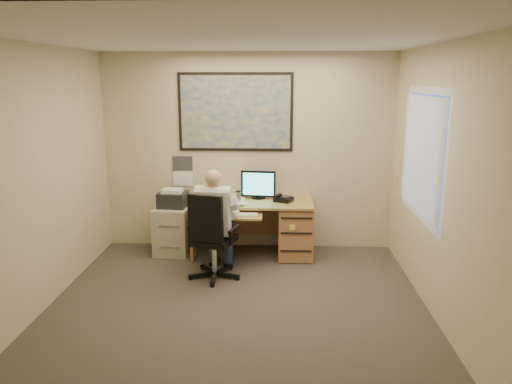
{
  "coord_description": "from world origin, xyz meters",
  "views": [
    {
      "loc": [
        0.42,
        -4.58,
        2.37
      ],
      "look_at": [
        0.15,
        1.3,
        1.01
      ],
      "focal_mm": 35.0,
      "sensor_mm": 36.0,
      "label": 1
    }
  ],
  "objects_px": {
    "desk": "(277,223)",
    "filing_cabinet": "(174,225)",
    "person": "(214,224)",
    "office_chair": "(215,254)"
  },
  "relations": [
    {
      "from": "filing_cabinet",
      "to": "person",
      "type": "bearing_deg",
      "value": -45.96
    },
    {
      "from": "desk",
      "to": "filing_cabinet",
      "type": "relative_size",
      "value": 1.78
    },
    {
      "from": "desk",
      "to": "person",
      "type": "bearing_deg",
      "value": -132.86
    },
    {
      "from": "person",
      "to": "desk",
      "type": "bearing_deg",
      "value": 52.24
    },
    {
      "from": "filing_cabinet",
      "to": "office_chair",
      "type": "xyz_separation_m",
      "value": [
        0.68,
        -0.9,
        -0.07
      ]
    },
    {
      "from": "filing_cabinet",
      "to": "person",
      "type": "height_order",
      "value": "person"
    },
    {
      "from": "desk",
      "to": "office_chair",
      "type": "distance_m",
      "value": 1.16
    },
    {
      "from": "desk",
      "to": "person",
      "type": "distance_m",
      "value": 1.12
    },
    {
      "from": "desk",
      "to": "filing_cabinet",
      "type": "bearing_deg",
      "value": 179.35
    },
    {
      "from": "filing_cabinet",
      "to": "office_chair",
      "type": "bearing_deg",
      "value": -47.91
    }
  ]
}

